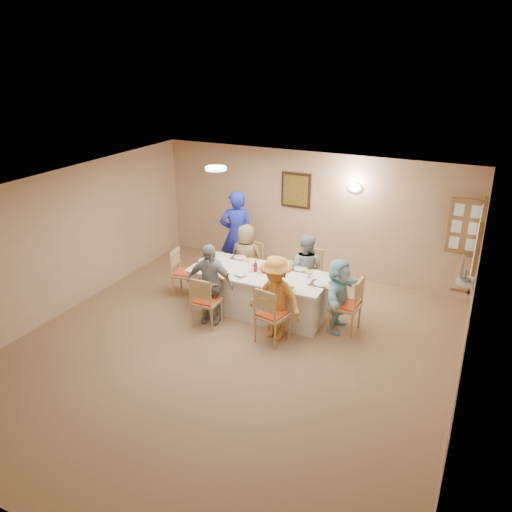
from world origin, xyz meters
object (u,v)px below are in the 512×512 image
at_px(chair_front_right, 272,314).
at_px(chair_right_end, 345,304).
at_px(chair_front_left, 207,300).
at_px(diner_front_left, 210,284).
at_px(condiment_ketchup, 256,266).
at_px(diner_back_left, 246,258).
at_px(dining_table, 259,292).
at_px(chair_left_end, 185,272).
at_px(diner_right_end, 338,295).
at_px(desk_fan, 464,271).
at_px(chair_back_left, 249,266).
at_px(chair_back_right, 308,275).
at_px(serving_hatch, 479,244).
at_px(caregiver, 237,235).
at_px(diner_front_right, 275,298).
at_px(diner_back_right, 306,269).

distance_m(chair_front_right, chair_right_end, 1.24).
bearing_deg(chair_front_left, diner_front_left, -93.24).
relative_size(diner_front_left, condiment_ketchup, 6.83).
xyz_separation_m(diner_back_left, diner_front_left, (0.00, -1.36, 0.05)).
height_order(chair_front_right, condiment_ketchup, chair_front_right).
relative_size(dining_table, condiment_ketchup, 11.77).
relative_size(chair_left_end, diner_right_end, 0.71).
bearing_deg(desk_fan, diner_front_left, -175.10).
xyz_separation_m(chair_back_left, chair_back_right, (1.20, 0.00, 0.03)).
height_order(serving_hatch, chair_back_left, serving_hatch).
xyz_separation_m(chair_front_right, diner_right_end, (0.82, 0.80, 0.14)).
bearing_deg(chair_front_left, chair_right_end, -162.83).
bearing_deg(chair_front_right, chair_front_left, 10.99).
bearing_deg(chair_front_left, chair_back_left, -93.24).
relative_size(diner_back_left, condiment_ketchup, 6.39).
relative_size(dining_table, chair_back_right, 2.51).
xyz_separation_m(chair_front_left, caregiver, (-0.45, 1.95, 0.45)).
bearing_deg(diner_front_right, diner_front_left, -172.99).
height_order(chair_left_end, diner_back_right, diner_back_right).
bearing_deg(dining_table, condiment_ketchup, 178.59).
height_order(chair_back_left, chair_left_end, chair_back_left).
height_order(serving_hatch, dining_table, serving_hatch).
height_order(chair_front_right, chair_right_end, chair_right_end).
relative_size(desk_fan, diner_front_left, 0.21).
bearing_deg(diner_front_right, diner_back_right, 97.01).
distance_m(chair_right_end, diner_front_left, 2.27).
height_order(chair_front_left, chair_right_end, chair_right_end).
bearing_deg(diner_front_left, diner_right_end, 10.52).
bearing_deg(desk_fan, chair_back_left, 163.28).
bearing_deg(chair_back_right, desk_fan, -22.03).
relative_size(serving_hatch, diner_front_right, 1.07).
distance_m(chair_left_end, condiment_ketchup, 1.53).
xyz_separation_m(chair_back_left, diner_right_end, (2.02, -0.80, 0.18)).
relative_size(serving_hatch, diner_back_right, 1.13).
xyz_separation_m(chair_front_left, diner_back_left, (0.00, 1.48, 0.21)).
relative_size(dining_table, chair_front_right, 2.50).
bearing_deg(diner_front_left, dining_table, 40.49).
height_order(chair_front_left, diner_front_left, diner_front_left).
bearing_deg(caregiver, chair_back_left, 110.23).
height_order(serving_hatch, chair_back_right, serving_hatch).
xyz_separation_m(chair_front_left, diner_right_end, (2.02, 0.80, 0.18)).
height_order(chair_left_end, chair_right_end, chair_right_end).
xyz_separation_m(chair_front_right, diner_back_left, (-1.20, 1.48, 0.17)).
height_order(dining_table, diner_back_right, diner_back_right).
bearing_deg(chair_right_end, diner_front_left, -69.16).
bearing_deg(chair_back_right, serving_hatch, 5.73).
height_order(chair_right_end, diner_back_left, diner_back_left).
height_order(diner_back_left, diner_front_right, diner_front_right).
bearing_deg(diner_front_left, diner_front_right, -8.08).
relative_size(serving_hatch, chair_right_end, 1.54).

